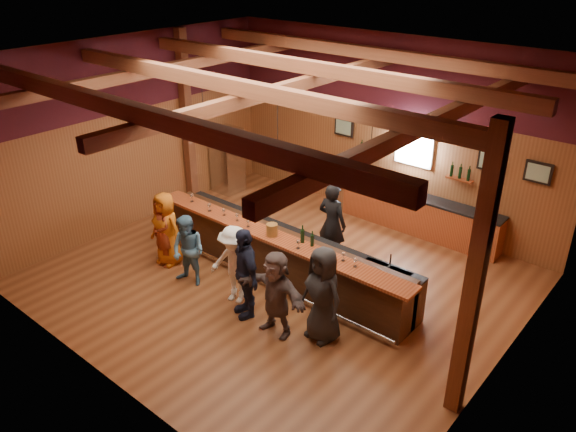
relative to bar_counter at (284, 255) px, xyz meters
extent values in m
plane|color=brown|center=(-0.02, -0.15, -0.52)|extent=(9.00, 9.00, 0.00)
cube|color=brown|center=(-0.02, 3.85, 1.73)|extent=(9.00, 0.04, 4.50)
cube|color=brown|center=(-0.02, -4.15, 1.73)|extent=(9.00, 0.04, 4.50)
cube|color=brown|center=(-4.52, -0.15, 1.73)|extent=(0.04, 8.00, 4.50)
cube|color=brown|center=(4.48, -0.15, 1.73)|extent=(0.04, 8.00, 4.50)
cube|color=brown|center=(-0.02, -0.15, 3.98)|extent=(9.00, 8.00, 0.04)
cube|color=#3E1019|center=(-0.02, 3.83, 3.13)|extent=(9.00, 0.01, 1.70)
cube|color=#3E1019|center=(-4.50, -0.15, 3.13)|extent=(0.01, 8.00, 1.70)
cube|color=#3E1019|center=(4.46, -0.15, 3.13)|extent=(0.01, 8.00, 1.70)
cube|color=#5C2D1A|center=(-4.37, 1.35, 1.73)|extent=(0.22, 0.22, 4.50)
cube|color=#5C2D1A|center=(4.33, -1.15, 1.73)|extent=(0.22, 0.22, 4.50)
cube|color=#5C2D1A|center=(-0.02, -3.15, 3.68)|extent=(8.80, 0.20, 0.25)
cube|color=#5C2D1A|center=(-0.02, -1.15, 3.68)|extent=(8.80, 0.20, 0.25)
cube|color=#5C2D1A|center=(-0.02, 0.85, 3.68)|extent=(8.80, 0.20, 0.25)
cube|color=#5C2D1A|center=(-0.02, 2.85, 3.68)|extent=(8.80, 0.20, 0.25)
cube|color=#5C2D1A|center=(-3.02, -0.15, 3.43)|extent=(0.18, 7.80, 0.22)
cube|color=#5C2D1A|center=(-0.02, -0.15, 3.43)|extent=(0.18, 7.80, 0.22)
cube|color=#5C2D1A|center=(2.98, -0.15, 3.43)|extent=(0.18, 7.80, 0.22)
cube|color=black|center=(-0.02, -0.15, 0.00)|extent=(6.00, 0.60, 1.05)
cube|color=maroon|center=(-0.02, -0.33, 0.56)|extent=(6.30, 0.50, 0.06)
cube|color=black|center=(-0.02, 0.23, 0.40)|extent=(6.00, 0.48, 0.05)
cube|color=black|center=(-0.02, 0.23, -0.07)|extent=(6.00, 0.48, 0.90)
cube|color=silver|center=(1.98, 0.23, 0.36)|extent=(0.45, 0.40, 0.14)
cube|color=silver|center=(2.48, 0.23, 0.36)|extent=(0.45, 0.40, 0.14)
cylinder|color=silver|center=(-0.02, -0.57, -0.37)|extent=(6.00, 0.06, 0.06)
cube|color=maroon|center=(1.18, 3.57, -0.07)|extent=(4.00, 0.50, 0.90)
cube|color=black|center=(1.18, 3.57, 0.40)|extent=(4.00, 0.52, 0.05)
cube|color=silver|center=(0.78, 3.80, 1.53)|extent=(0.95, 0.08, 0.95)
cube|color=white|center=(0.78, 3.75, 1.53)|extent=(0.78, 0.01, 0.78)
cube|color=black|center=(-1.22, 3.79, 1.58)|extent=(0.55, 0.04, 0.45)
cube|color=silver|center=(-1.22, 3.77, 1.58)|extent=(0.45, 0.01, 0.35)
cube|color=black|center=(2.58, 3.79, 1.58)|extent=(0.55, 0.04, 0.45)
cube|color=silver|center=(2.58, 3.77, 1.58)|extent=(0.45, 0.01, 0.35)
cube|color=black|center=(3.58, 3.79, 1.58)|extent=(0.55, 0.04, 0.45)
cube|color=silver|center=(3.58, 3.77, 1.58)|extent=(0.45, 0.01, 0.35)
cube|color=maroon|center=(-0.42, 3.73, 1.03)|extent=(0.60, 0.18, 0.04)
cylinder|color=black|center=(-0.62, 3.73, 1.18)|extent=(0.07, 0.07, 0.26)
cylinder|color=black|center=(-0.42, 3.73, 1.18)|extent=(0.07, 0.07, 0.26)
cylinder|color=black|center=(-0.22, 3.73, 1.18)|extent=(0.07, 0.07, 0.26)
cube|color=maroon|center=(1.98, 3.73, 1.03)|extent=(0.60, 0.18, 0.04)
cylinder|color=black|center=(1.78, 3.73, 1.18)|extent=(0.07, 0.07, 0.26)
cylinder|color=black|center=(1.98, 3.73, 1.18)|extent=(0.07, 0.07, 0.26)
cylinder|color=black|center=(2.18, 3.73, 1.18)|extent=(0.07, 0.07, 0.26)
cylinder|color=black|center=(-2.02, -0.15, 2.80)|extent=(0.01, 0.01, 1.25)
sphere|color=#FC5D0C|center=(-2.02, -0.15, 2.18)|extent=(0.24, 0.24, 0.24)
cylinder|color=black|center=(-0.02, -0.15, 2.80)|extent=(0.01, 0.01, 1.25)
sphere|color=#FC5D0C|center=(-0.02, -0.15, 2.18)|extent=(0.24, 0.24, 0.24)
cylinder|color=black|center=(1.98, -0.15, 2.80)|extent=(0.01, 0.01, 1.25)
sphere|color=#FC5D0C|center=(1.98, -0.15, 2.18)|extent=(0.24, 0.24, 0.24)
cube|color=silver|center=(-4.12, 2.45, 0.38)|extent=(0.70, 0.70, 1.80)
imported|color=#C15B12|center=(-2.30, -1.17, 0.30)|extent=(0.83, 0.56, 1.65)
imported|color=maroon|center=(-2.31, -1.28, 0.24)|extent=(0.62, 0.47, 1.52)
imported|color=teal|center=(-1.31, -1.42, 0.23)|extent=(0.82, 0.68, 1.51)
imported|color=white|center=(-0.17, -1.26, 0.28)|extent=(1.13, 0.79, 1.60)
imported|color=#1C2038|center=(0.30, -1.44, 0.38)|extent=(1.14, 0.87, 1.80)
imported|color=#5F4D4C|center=(1.08, -1.50, 0.29)|extent=(1.51, 0.49, 1.62)
imported|color=black|center=(1.80, -1.10, 0.37)|extent=(0.96, 0.72, 1.79)
imported|color=black|center=(0.38, 1.14, 0.40)|extent=(0.69, 0.46, 1.84)
cylinder|color=olive|center=(-0.02, -0.34, 0.71)|extent=(0.22, 0.22, 0.24)
cylinder|color=black|center=(0.62, -0.18, 0.72)|extent=(0.08, 0.08, 0.27)
cylinder|color=black|center=(0.62, -0.18, 0.91)|extent=(0.03, 0.03, 0.09)
cylinder|color=black|center=(0.85, -0.17, 0.71)|extent=(0.07, 0.07, 0.24)
cylinder|color=black|center=(0.85, -0.17, 0.86)|extent=(0.02, 0.02, 0.08)
cylinder|color=silver|center=(-2.44, -0.29, 0.59)|extent=(0.08, 0.08, 0.01)
cylinder|color=silver|center=(-2.44, -0.29, 0.65)|extent=(0.01, 0.01, 0.11)
sphere|color=silver|center=(-2.44, -0.29, 0.74)|extent=(0.09, 0.09, 0.09)
cylinder|color=silver|center=(-1.78, -0.37, 0.59)|extent=(0.07, 0.07, 0.01)
cylinder|color=silver|center=(-1.78, -0.37, 0.65)|extent=(0.01, 0.01, 0.11)
sphere|color=silver|center=(-1.78, -0.37, 0.74)|extent=(0.08, 0.08, 0.08)
cylinder|color=silver|center=(-1.39, -0.32, 0.59)|extent=(0.06, 0.06, 0.01)
cylinder|color=silver|center=(-1.39, -0.32, 0.64)|extent=(0.01, 0.01, 0.09)
sphere|color=silver|center=(-1.39, -0.32, 0.71)|extent=(0.07, 0.07, 0.07)
cylinder|color=silver|center=(-1.00, -0.32, 0.59)|extent=(0.07, 0.07, 0.01)
cylinder|color=silver|center=(-1.00, -0.32, 0.64)|extent=(0.01, 0.01, 0.09)
sphere|color=silver|center=(-1.00, -0.32, 0.72)|extent=(0.07, 0.07, 0.07)
cylinder|color=silver|center=(-0.63, -0.37, 0.59)|extent=(0.07, 0.07, 0.01)
cylinder|color=silver|center=(-0.63, -0.37, 0.64)|extent=(0.01, 0.01, 0.10)
sphere|color=silver|center=(-0.63, -0.37, 0.72)|extent=(0.08, 0.08, 0.08)
cylinder|color=silver|center=(0.71, -0.41, 0.59)|extent=(0.07, 0.07, 0.01)
cylinder|color=silver|center=(0.71, -0.41, 0.65)|extent=(0.01, 0.01, 0.11)
sphere|color=silver|center=(0.71, -0.41, 0.74)|extent=(0.08, 0.08, 0.08)
cylinder|color=silver|center=(1.62, -0.24, 0.59)|extent=(0.07, 0.07, 0.01)
cylinder|color=silver|center=(1.62, -0.24, 0.65)|extent=(0.01, 0.01, 0.10)
sphere|color=silver|center=(1.62, -0.24, 0.73)|extent=(0.08, 0.08, 0.08)
cylinder|color=silver|center=(1.90, -0.28, 0.59)|extent=(0.07, 0.07, 0.01)
cylinder|color=silver|center=(1.90, -0.28, 0.65)|extent=(0.01, 0.01, 0.10)
sphere|color=silver|center=(1.90, -0.28, 0.73)|extent=(0.08, 0.08, 0.08)
camera|label=1|loc=(6.49, -7.63, 5.83)|focal=35.00mm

